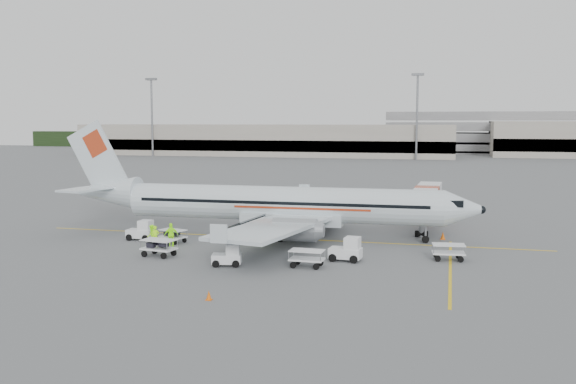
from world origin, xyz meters
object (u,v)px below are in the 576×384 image
Objects in this scene: belt_loader at (243,225)px; tug_fore at (345,249)px; tug_mid at (227,255)px; tug_aft at (140,230)px; jet_bridge at (427,207)px; aircraft at (283,180)px.

tug_fore is (9.56, -5.40, -0.52)m from belt_loader.
tug_mid is 12.82m from tug_aft.
jet_bridge is 26.45m from tug_aft.
tug_fore is at bearing 11.96° from tug_mid.
tug_fore is 8.54m from tug_mid.
jet_bridge is (11.89, 8.32, -3.00)m from aircraft.
jet_bridge is 7.37× the size of tug_mid.
tug_fore is (-5.09, -16.42, -1.07)m from jet_bridge.
tug_mid is at bearing -95.61° from aircraft.
belt_loader is at bearing 88.31° from tug_mid.
tug_mid is at bearing -92.73° from belt_loader.
belt_loader reaches higher than tug_aft.
jet_bridge is 6.53× the size of tug_fore.
belt_loader is at bearing -140.83° from jet_bridge.
aircraft is 11.33m from tug_fore.
tug_mid is (-12.83, -20.04, -1.17)m from jet_bridge.
belt_loader reaches higher than tug_fore.
tug_fore is at bearing -12.08° from tug_aft.
tug_mid is at bearing -35.75° from tug_aft.
aircraft is 12.79m from tug_aft.
aircraft is 5.24m from belt_loader.
aircraft is 16.45× the size of tug_aft.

